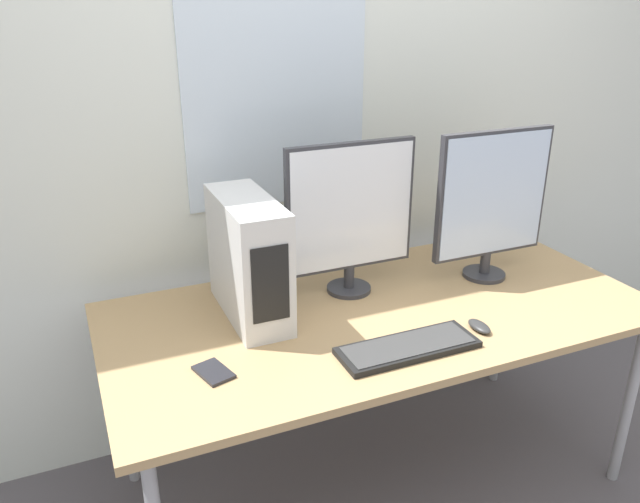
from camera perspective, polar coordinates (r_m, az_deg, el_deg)
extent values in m
cube|color=silver|center=(2.50, -0.45, 12.92)|extent=(8.00, 0.06, 2.70)
cube|color=silver|center=(2.37, -4.11, 18.85)|extent=(0.72, 0.01, 1.23)
cube|color=tan|center=(2.20, 5.56, -5.58)|extent=(1.89, 0.90, 0.03)
cylinder|color=#99999E|center=(2.65, 26.42, -12.16)|extent=(0.04, 0.04, 0.72)
cylinder|color=#99999E|center=(2.49, -17.49, -13.00)|extent=(0.04, 0.04, 0.72)
cylinder|color=#99999E|center=(3.09, 16.22, -5.53)|extent=(0.04, 0.04, 0.72)
cube|color=silver|center=(2.08, -6.56, -0.59)|extent=(0.17, 0.44, 0.41)
cube|color=black|center=(1.89, -4.54, -3.03)|extent=(0.12, 0.00, 0.25)
cylinder|color=#333338|center=(2.31, 2.65, -3.39)|extent=(0.16, 0.16, 0.02)
cylinder|color=#333338|center=(2.29, 2.67, -2.18)|extent=(0.04, 0.04, 0.09)
cube|color=#333338|center=(2.19, 2.79, 4.10)|extent=(0.48, 0.03, 0.46)
cube|color=white|center=(2.18, 2.98, 3.98)|extent=(0.46, 0.00, 0.44)
cylinder|color=#333338|center=(2.51, 14.74, -2.01)|extent=(0.16, 0.16, 0.02)
cylinder|color=#333338|center=(2.48, 14.86, -0.88)|extent=(0.04, 0.04, 0.09)
cube|color=#333338|center=(2.39, 15.50, 5.09)|extent=(0.47, 0.03, 0.47)
cube|color=silver|center=(2.38, 15.74, 4.98)|extent=(0.45, 0.00, 0.45)
cube|color=black|center=(1.96, 8.04, -8.69)|extent=(0.44, 0.15, 0.02)
cube|color=#383838|center=(1.95, 8.06, -8.40)|extent=(0.41, 0.13, 0.00)
ellipsoid|color=#2D2D2D|center=(2.11, 14.36, -6.64)|extent=(0.05, 0.10, 0.03)
cube|color=#232328|center=(1.86, -9.71, -10.81)|extent=(0.11, 0.14, 0.01)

